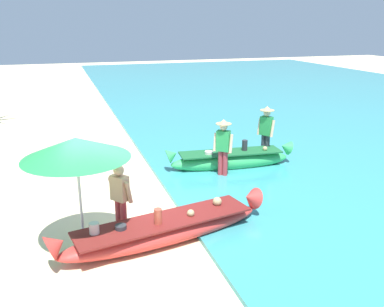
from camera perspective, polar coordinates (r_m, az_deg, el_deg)
ground_plane at (r=9.32m, az=-9.16°, el=-10.01°), size 80.00×80.00×0.00m
sea at (r=22.13m, az=23.50°, el=5.06°), size 24.00×56.00×0.10m
boat_red_foreground at (r=8.56m, az=-3.72°, el=-10.33°), size 4.69×1.65×0.81m
boat_green_midground at (r=12.60m, az=5.28°, el=-0.85°), size 3.99×1.03×0.89m
person_vendor_hatted at (r=11.69m, az=4.29°, el=1.21°), size 0.55×0.50×1.73m
person_tourist_customer at (r=8.69m, az=-9.81°, el=-5.79°), size 0.48×0.55×1.55m
person_vendor_assistant at (r=13.17m, az=10.10°, el=3.13°), size 0.47×0.57×1.83m
patio_umbrella_large at (r=7.81m, az=-15.61°, el=0.63°), size 1.98×1.98×2.30m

